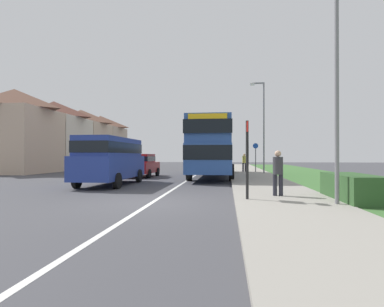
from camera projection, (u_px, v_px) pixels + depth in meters
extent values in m
plane|color=#424247|center=(151.00, 203.00, 9.69)|extent=(120.00, 120.00, 0.00)
cube|color=silver|center=(185.00, 182.00, 17.64)|extent=(0.14, 60.00, 0.01)
cube|color=gray|center=(265.00, 185.00, 15.19)|extent=(3.20, 68.00, 0.12)
cube|color=#3D6B33|center=(357.00, 186.00, 14.71)|extent=(6.00, 68.00, 0.08)
cube|color=#2D5128|center=(353.00, 189.00, 9.78)|extent=(1.10, 3.05, 0.90)
cube|color=#284C93|center=(213.00, 158.00, 21.45)|extent=(2.50, 11.42, 1.65)
cube|color=#284C93|center=(213.00, 135.00, 21.46)|extent=(2.45, 11.20, 1.55)
cube|color=black|center=(213.00, 153.00, 21.45)|extent=(2.52, 11.48, 0.76)
cube|color=black|center=(213.00, 134.00, 21.46)|extent=(2.52, 11.48, 0.72)
cube|color=gold|center=(208.00, 118.00, 15.85)|extent=(2.00, 0.08, 0.44)
cylinder|color=black|center=(199.00, 168.00, 25.11)|extent=(0.30, 1.00, 1.00)
cylinder|color=black|center=(230.00, 168.00, 24.83)|extent=(0.30, 1.00, 1.00)
cylinder|color=black|center=(189.00, 172.00, 18.47)|extent=(0.30, 1.00, 1.00)
cylinder|color=black|center=(231.00, 172.00, 18.19)|extent=(0.30, 1.00, 1.00)
cube|color=navy|center=(111.00, 167.00, 15.70)|extent=(1.95, 5.53, 1.11)
cube|color=navy|center=(111.00, 147.00, 15.71)|extent=(1.72, 5.09, 0.91)
cube|color=black|center=(111.00, 148.00, 15.71)|extent=(1.76, 5.14, 0.51)
cylinder|color=black|center=(106.00, 176.00, 17.51)|extent=(0.20, 0.72, 0.72)
cylinder|color=black|center=(139.00, 176.00, 17.30)|extent=(0.20, 0.72, 0.72)
cylinder|color=black|center=(77.00, 180.00, 14.10)|extent=(0.20, 0.72, 0.72)
cylinder|color=black|center=(117.00, 181.00, 13.89)|extent=(0.20, 0.72, 0.72)
cube|color=#B21E1E|center=(141.00, 168.00, 21.66)|extent=(1.75, 4.05, 0.71)
cube|color=#B21E1E|center=(141.00, 158.00, 21.46)|extent=(1.54, 2.23, 0.58)
cube|color=black|center=(141.00, 159.00, 21.46)|extent=(1.57, 2.25, 0.33)
cylinder|color=black|center=(135.00, 172.00, 23.00)|extent=(0.20, 0.60, 0.60)
cylinder|color=black|center=(157.00, 172.00, 22.80)|extent=(0.20, 0.60, 0.60)
cylinder|color=black|center=(124.00, 174.00, 20.50)|extent=(0.20, 0.60, 0.60)
cylinder|color=black|center=(149.00, 174.00, 20.31)|extent=(0.20, 0.60, 0.60)
cylinder|color=#23232D|center=(275.00, 187.00, 10.63)|extent=(0.14, 0.14, 0.85)
cylinder|color=#23232D|center=(281.00, 187.00, 10.61)|extent=(0.14, 0.14, 0.85)
cylinder|color=#333338|center=(278.00, 166.00, 10.62)|extent=(0.34, 0.34, 0.60)
sphere|color=tan|center=(278.00, 154.00, 10.63)|extent=(0.22, 0.22, 0.22)
cylinder|color=#23232D|center=(243.00, 168.00, 26.52)|extent=(0.14, 0.14, 0.85)
cylinder|color=#23232D|center=(245.00, 168.00, 26.50)|extent=(0.14, 0.14, 0.85)
cylinder|color=#D1C14C|center=(244.00, 160.00, 26.52)|extent=(0.34, 0.34, 0.60)
sphere|color=tan|center=(244.00, 155.00, 26.52)|extent=(0.22, 0.22, 0.22)
cylinder|color=black|center=(247.00, 162.00, 9.81)|extent=(0.09, 0.09, 2.60)
cube|color=red|center=(247.00, 127.00, 9.82)|extent=(0.04, 0.44, 0.32)
cube|color=black|center=(247.00, 154.00, 9.83)|extent=(0.06, 0.52, 0.68)
cylinder|color=slate|center=(256.00, 161.00, 25.85)|extent=(0.08, 0.08, 2.10)
cylinder|color=blue|center=(256.00, 146.00, 25.86)|extent=(0.44, 0.03, 0.44)
cylinder|color=slate|center=(337.00, 94.00, 8.86)|extent=(0.12, 0.12, 6.51)
cylinder|color=slate|center=(264.00, 128.00, 24.25)|extent=(0.12, 0.12, 7.21)
cube|color=slate|center=(258.00, 83.00, 24.33)|extent=(0.90, 0.10, 0.10)
cube|color=silver|center=(252.00, 84.00, 24.38)|extent=(0.36, 0.20, 0.14)
cube|color=#C1A88E|center=(14.00, 141.00, 26.57)|extent=(6.02, 5.96, 5.47)
pyramid|color=brown|center=(14.00, 99.00, 26.60)|extent=(6.02, 5.96, 1.73)
cube|color=beige|center=(54.00, 144.00, 32.62)|extent=(6.02, 5.96, 5.47)
pyramid|color=brown|center=(54.00, 109.00, 32.64)|extent=(6.02, 5.96, 1.73)
cube|color=#C1A88E|center=(81.00, 146.00, 38.67)|extent=(6.02, 5.96, 5.47)
pyramid|color=brown|center=(81.00, 117.00, 38.69)|extent=(6.02, 5.96, 1.73)
cube|color=tan|center=(100.00, 147.00, 44.71)|extent=(6.02, 5.96, 5.47)
pyramid|color=brown|center=(100.00, 122.00, 44.73)|extent=(6.02, 5.96, 1.73)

